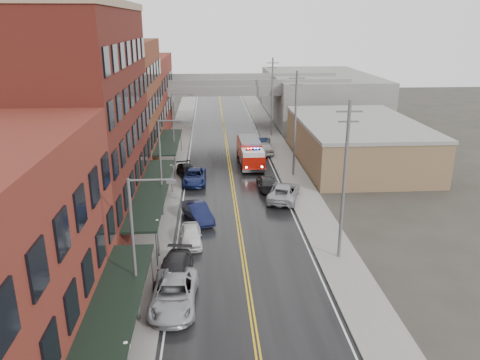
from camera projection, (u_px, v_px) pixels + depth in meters
name	position (u px, v px, depth m)	size (l,w,h in m)	color
road	(234.00, 192.00, 49.21)	(11.00, 160.00, 0.02)	black
sidewalk_left	(164.00, 193.00, 48.75)	(3.00, 160.00, 0.15)	slate
sidewalk_right	(302.00, 190.00, 49.64)	(3.00, 160.00, 0.15)	slate
curb_left	(180.00, 193.00, 48.85)	(0.30, 160.00, 0.15)	gray
curb_right	(287.00, 190.00, 49.54)	(0.30, 160.00, 0.15)	gray
brick_building_b	(78.00, 123.00, 38.90)	(9.00, 20.00, 18.00)	#4F1B15
brick_building_c	(118.00, 106.00, 55.92)	(9.00, 15.00, 15.00)	brown
brick_building_far	(139.00, 96.00, 72.94)	(9.00, 20.00, 12.00)	maroon
tan_building	(356.00, 143.00, 58.85)	(14.00, 22.00, 5.00)	olive
right_far_block	(319.00, 96.00, 86.84)	(18.00, 30.00, 8.00)	slate
awning_0	(110.00, 319.00, 23.22)	(2.60, 16.00, 3.09)	black
awning_1	(153.00, 189.00, 41.18)	(2.60, 18.00, 3.09)	black
awning_2	(169.00, 142.00, 57.73)	(2.60, 13.00, 3.09)	black
globe_lamp_0	(127.00, 356.00, 21.62)	(0.44, 0.44, 3.12)	#59595B
globe_lamp_1	(158.00, 229.00, 34.85)	(0.44, 0.44, 3.12)	#59595B
globe_lamp_2	(171.00, 172.00, 48.08)	(0.44, 0.44, 3.12)	#59595B
street_lamp_0	(138.00, 243.00, 26.36)	(2.64, 0.22, 9.00)	#59595B
street_lamp_1	(163.00, 162.00, 41.48)	(2.64, 0.22, 9.00)	#59595B
street_lamp_2	(175.00, 125.00, 56.60)	(2.64, 0.22, 9.00)	#59595B
utility_pole_0	(344.00, 179.00, 33.46)	(1.80, 0.24, 12.00)	#59595B
utility_pole_1	(295.00, 123.00, 52.36)	(1.80, 0.24, 12.00)	#59595B
utility_pole_2	(272.00, 96.00, 71.26)	(1.80, 0.24, 12.00)	#59595B
overpass	(224.00, 92.00, 77.54)	(40.00, 10.00, 7.50)	slate
fire_truck	(250.00, 152.00, 58.02)	(3.60, 8.59, 3.11)	#A81107
parked_car_left_2	(174.00, 294.00, 29.26)	(2.77, 6.01, 1.67)	#A6A9AE
parked_car_left_3	(174.00, 270.00, 32.17)	(2.15, 5.28, 1.53)	black
parked_car_left_4	(191.00, 235.00, 37.58)	(1.70, 4.23, 1.44)	white
parked_car_left_5	(198.00, 212.00, 41.93)	(1.69, 4.84, 1.60)	black
parked_car_left_6	(194.00, 176.00, 51.74)	(2.55, 5.53, 1.54)	navy
parked_car_left_7	(188.00, 172.00, 53.56)	(1.98, 4.87, 1.41)	black
parked_car_right_0	(283.00, 192.00, 46.85)	(2.76, 6.00, 1.67)	#A2A4AA
parked_car_right_1	(267.00, 182.00, 50.07)	(1.90, 4.68, 1.36)	#262629
parked_car_right_2	(265.00, 148.00, 63.20)	(1.96, 4.87, 1.66)	#BBBBBB
parked_car_right_3	(262.00, 143.00, 66.15)	(1.68, 4.80, 1.58)	black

